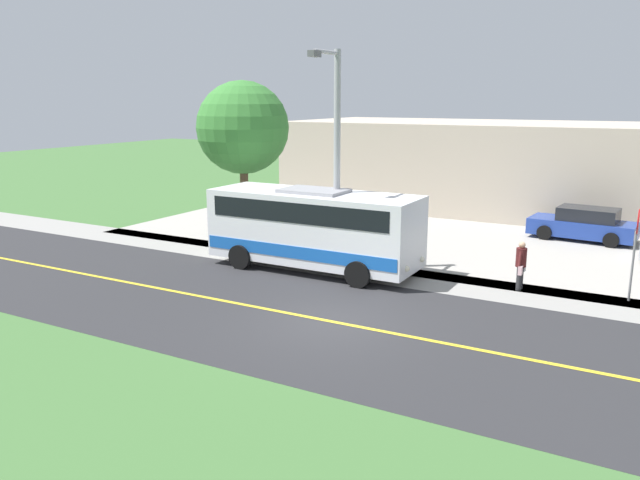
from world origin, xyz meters
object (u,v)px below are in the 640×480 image
parked_car_near (584,225)px  pedestrian_with_bags (521,264)px  commercial_building (502,165)px  stop_sign (636,239)px  shuttle_bus_front (314,226)px  tree_curbside (243,128)px  street_light_pole (335,152)px

parked_car_near → pedestrian_with_bags: bearing=-5.5°
parked_car_near → commercial_building: commercial_building is taller
pedestrian_with_bags → stop_sign: stop_sign is taller
shuttle_bus_front → parked_car_near: size_ratio=1.72×
tree_curbside → shuttle_bus_front: bearing=61.0°
tree_curbside → pedestrian_with_bags: bearing=81.9°
pedestrian_with_bags → commercial_building: 16.41m
tree_curbside → parked_car_near: bearing=118.7°
shuttle_bus_front → commercial_building: size_ratio=0.33×
tree_curbside → stop_sign: bearing=85.2°
street_light_pole → commercial_building: 16.76m
shuttle_bus_front → tree_curbside: (-2.83, -5.10, 3.24)m
street_light_pole → shuttle_bus_front: bearing=-66.5°
shuttle_bus_front → commercial_building: (-16.83, 2.71, 0.77)m
pedestrian_with_bags → stop_sign: bearing=97.8°
street_light_pole → commercial_building: bearing=173.0°
shuttle_bus_front → street_light_pole: size_ratio=1.01×
street_light_pole → parked_car_near: (-9.69, 7.27, -3.59)m
stop_sign → commercial_building: bearing=-153.5°
commercial_building → stop_sign: bearing=26.5°
stop_sign → tree_curbside: tree_curbside is taller
pedestrian_with_bags → parked_car_near: 8.95m
parked_car_near → commercial_building: (-6.83, -5.25, 1.71)m
shuttle_bus_front → street_light_pole: 2.76m
shuttle_bus_front → tree_curbside: 6.67m
shuttle_bus_front → parked_car_near: (-10.00, 7.97, -0.94)m
street_light_pole → parked_car_near: size_ratio=1.70×
pedestrian_with_bags → street_light_pole: street_light_pole is taller
commercial_building → street_light_pole: bearing=-7.0°
parked_car_near → stop_sign: bearing=15.6°
pedestrian_with_bags → tree_curbside: size_ratio=0.23×
stop_sign → commercial_building: commercial_building is taller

